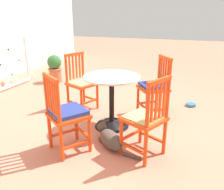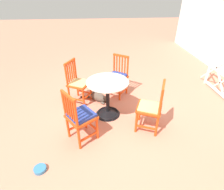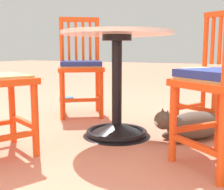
{
  "view_description": "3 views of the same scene",
  "coord_description": "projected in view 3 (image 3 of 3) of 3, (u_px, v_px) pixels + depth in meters",
  "views": [
    {
      "loc": [
        -2.88,
        -0.98,
        1.51
      ],
      "look_at": [
        -0.0,
        0.06,
        0.45
      ],
      "focal_mm": 37.84,
      "sensor_mm": 36.0,
      "label": 1
    },
    {
      "loc": [
        2.76,
        -0.11,
        2.18
      ],
      "look_at": [
        -0.05,
        0.13,
        0.44
      ],
      "focal_mm": 28.59,
      "sensor_mm": 36.0,
      "label": 2
    },
    {
      "loc": [
        -0.96,
        1.87,
        0.6
      ],
      "look_at": [
        0.05,
        -0.09,
        0.27
      ],
      "focal_mm": 47.29,
      "sensor_mm": 36.0,
      "label": 3
    }
  ],
  "objects": [
    {
      "name": "orange_chair_by_planter",
      "position": [
        212.0,
        72.0,
        2.3
      ],
      "size": [
        0.53,
        0.53,
        0.91
      ],
      "color": "#D64214",
      "rests_on": "ground_plane"
    },
    {
      "name": "orange_chair_at_corner",
      "position": [
        81.0,
        67.0,
        2.72
      ],
      "size": [
        0.56,
        0.56,
        0.91
      ],
      "color": "#D64214",
      "rests_on": "ground_plane"
    },
    {
      "name": "tabby_cat",
      "position": [
        191.0,
        126.0,
        1.99
      ],
      "size": [
        0.46,
        0.65,
        0.23
      ],
      "color": "#4C4238",
      "rests_on": "ground_plane"
    },
    {
      "name": "ground_plane",
      "position": [
        113.0,
        133.0,
        2.17
      ],
      "size": [
        24.0,
        24.0,
        0.0
      ],
      "primitive_type": "plane",
      "color": "#C6755B"
    },
    {
      "name": "pet_water_bowl",
      "position": [
        66.0,
        99.0,
        3.53
      ],
      "size": [
        0.17,
        0.17,
        0.05
      ],
      "primitive_type": "cylinder",
      "color": "teal",
      "rests_on": "ground_plane"
    },
    {
      "name": "cafe_table",
      "position": [
        117.0,
        96.0,
        2.05
      ],
      "size": [
        0.76,
        0.76,
        0.73
      ],
      "color": "black",
      "rests_on": "ground_plane"
    }
  ]
}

